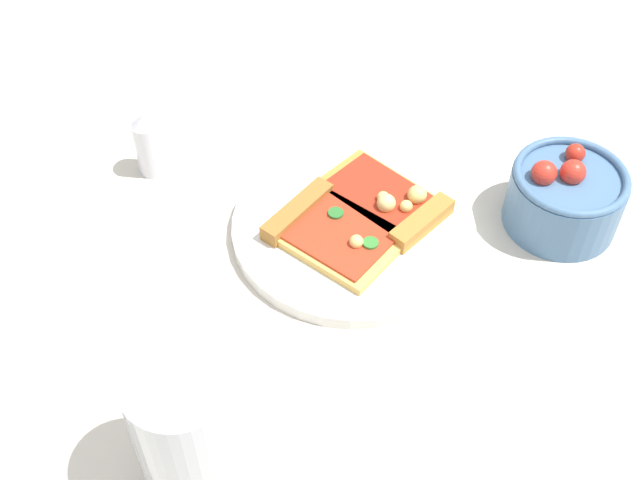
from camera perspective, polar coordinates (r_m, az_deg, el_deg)
The scene contains 7 objects.
ground_plane at distance 0.81m, azimuth 1.20°, elevation 0.14°, with size 2.40×2.40×0.00m, color beige.
plate at distance 0.81m, azimuth 2.38°, elevation 0.92°, with size 0.25×0.25×0.01m, color white.
pizza_slice_near at distance 0.81m, azimuth 5.04°, elevation 2.68°, with size 0.14×0.15×0.03m.
pizza_slice_far at distance 0.79m, azimuth 0.54°, elevation 0.69°, with size 0.15×0.15×0.02m.
salad_bowl at distance 0.83m, azimuth 17.04°, elevation 3.00°, with size 0.11×0.11×0.08m.
soda_glass at distance 0.61m, azimuth -9.30°, elevation -13.26°, with size 0.08×0.08×0.14m.
pepper_shaker at distance 0.87m, azimuth -12.12°, elevation 6.71°, with size 0.03×0.03×0.08m.
Camera 1 is at (0.09, 0.54, 0.60)m, focal length 44.91 mm.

